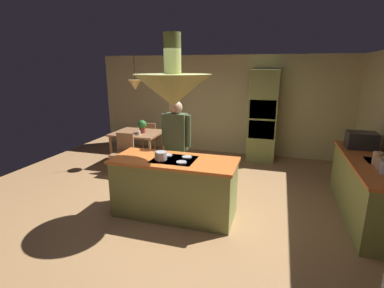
{
  "coord_description": "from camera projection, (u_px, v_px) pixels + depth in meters",
  "views": [
    {
      "loc": [
        1.45,
        -4.07,
        2.26
      ],
      "look_at": [
        0.1,
        0.4,
        1.0
      ],
      "focal_mm": 26.93,
      "sensor_mm": 36.0,
      "label": 1
    }
  ],
  "objects": [
    {
      "name": "chair_facing_island",
      "position": [
        123.0,
        150.0,
        6.23
      ],
      "size": [
        0.4,
        0.4,
        0.87
      ],
      "color": "#9B6A45",
      "rests_on": "ground"
    },
    {
      "name": "dining_table",
      "position": [
        138.0,
        136.0,
        6.82
      ],
      "size": [
        1.11,
        0.93,
        0.76
      ],
      "color": "#9B6A45",
      "rests_on": "ground"
    },
    {
      "name": "microwave_on_counter",
      "position": [
        361.0,
        140.0,
        4.89
      ],
      "size": [
        0.46,
        0.36,
        0.28
      ],
      "primitive_type": "cube",
      "color": "#232326",
      "rests_on": "counter_run_right"
    },
    {
      "name": "canister_tea",
      "position": [
        377.0,
        159.0,
        4.06
      ],
      "size": [
        0.13,
        0.13,
        0.19
      ],
      "primitive_type": "cylinder",
      "color": "#E0B78C",
      "rests_on": "counter_run_right"
    },
    {
      "name": "wall_back",
      "position": [
        222.0,
        105.0,
        7.61
      ],
      "size": [
        6.8,
        0.1,
        2.55
      ],
      "primitive_type": "cube",
      "color": "beige",
      "rests_on": "ground"
    },
    {
      "name": "cup_on_table",
      "position": [
        139.0,
        133.0,
        6.52
      ],
      "size": [
        0.07,
        0.07,
        0.09
      ],
      "primitive_type": "cylinder",
      "color": "white",
      "rests_on": "dining_table"
    },
    {
      "name": "kitchen_island",
      "position": [
        175.0,
        187.0,
        4.46
      ],
      "size": [
        1.9,
        0.81,
        0.93
      ],
      "color": "#8C934C",
      "rests_on": "ground"
    },
    {
      "name": "oven_tower",
      "position": [
        263.0,
        116.0,
        6.98
      ],
      "size": [
        0.66,
        0.62,
        2.19
      ],
      "color": "#8C934C",
      "rests_on": "ground"
    },
    {
      "name": "canister_sugar",
      "position": [
        381.0,
        164.0,
        3.9
      ],
      "size": [
        0.13,
        0.13,
        0.16
      ],
      "primitive_type": "cylinder",
      "color": "#E0B78C",
      "rests_on": "counter_run_right"
    },
    {
      "name": "counter_run_right",
      "position": [
        367.0,
        188.0,
        4.4
      ],
      "size": [
        0.73,
        2.35,
        0.91
      ],
      "color": "#8C934C",
      "rests_on": "ground"
    },
    {
      "name": "person_at_island",
      "position": [
        176.0,
        142.0,
        5.0
      ],
      "size": [
        0.53,
        0.23,
        1.71
      ],
      "color": "tan",
      "rests_on": "ground"
    },
    {
      "name": "range_hood",
      "position": [
        173.0,
        88.0,
        4.06
      ],
      "size": [
        1.1,
        1.1,
        1.0
      ],
      "color": "#8C934C"
    },
    {
      "name": "pendant_light_over_table",
      "position": [
        135.0,
        85.0,
        6.51
      ],
      "size": [
        0.32,
        0.32,
        0.82
      ],
      "color": "#E0B266"
    },
    {
      "name": "cooking_pot_on_cooktop",
      "position": [
        161.0,
        156.0,
        4.24
      ],
      "size": [
        0.18,
        0.18,
        0.12
      ],
      "primitive_type": "cylinder",
      "color": "#B2B2B7",
      "rests_on": "kitchen_island"
    },
    {
      "name": "ground",
      "position": [
        179.0,
        208.0,
        4.76
      ],
      "size": [
        8.16,
        8.16,
        0.0
      ],
      "primitive_type": "plane",
      "color": "#AD7F51"
    },
    {
      "name": "chair_by_back_wall",
      "position": [
        150.0,
        136.0,
        7.49
      ],
      "size": [
        0.4,
        0.4,
        0.87
      ],
      "rotation": [
        0.0,
        0.0,
        3.14
      ],
      "color": "#9B6A45",
      "rests_on": "ground"
    },
    {
      "name": "potted_plant_on_table",
      "position": [
        142.0,
        126.0,
        6.68
      ],
      "size": [
        0.2,
        0.2,
        0.3
      ],
      "color": "#99382D",
      "rests_on": "dining_table"
    }
  ]
}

